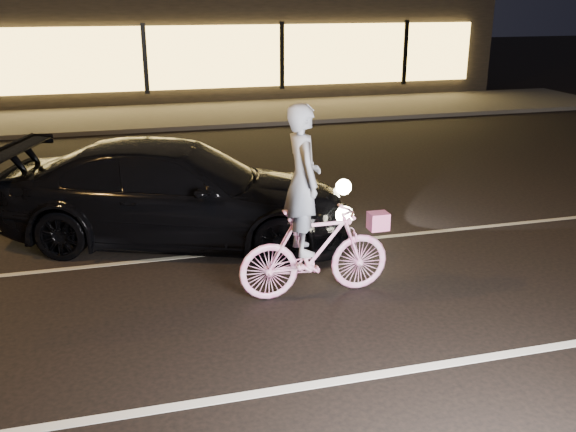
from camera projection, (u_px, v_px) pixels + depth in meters
name	position (u px, v px, depth m)	size (l,w,h in m)	color
ground	(231.00, 320.00, 7.37)	(90.00, 90.00, 0.00)	black
lane_stripe_near	(260.00, 393.00, 6.00)	(60.00, 0.12, 0.01)	silver
lane_stripe_far	(206.00, 255.00, 9.19)	(60.00, 0.10, 0.01)	gray
sidewalk	(152.00, 117.00, 19.20)	(30.00, 4.00, 0.12)	#383533
storefront	(137.00, 34.00, 23.96)	(25.40, 8.42, 4.20)	black
cyclist	(312.00, 231.00, 7.71)	(1.90, 0.65, 2.39)	#FC40AA
sedan	(179.00, 193.00, 9.54)	(5.54, 3.67, 1.49)	black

